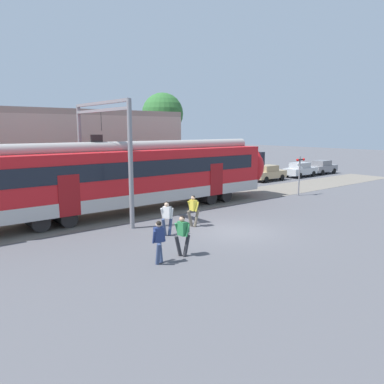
{
  "coord_description": "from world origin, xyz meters",
  "views": [
    {
      "loc": [
        -12.91,
        -12.86,
        5.03
      ],
      "look_at": [
        -0.23,
        3.08,
        1.6
      ],
      "focal_mm": 35.0,
      "sensor_mm": 36.0,
      "label": 1
    }
  ],
  "objects_px": {
    "pedestrian_white": "(167,216)",
    "crossing_signal": "(300,169)",
    "pedestrian_green": "(183,232)",
    "pedestrian_yellow": "(194,208)",
    "pedestrian_navy": "(159,239)",
    "parked_car_grey": "(322,167)",
    "parked_car_silver": "(300,170)",
    "parked_car_black": "(229,176)",
    "parked_car_tan": "(268,173)"
  },
  "relations": [
    {
      "from": "pedestrian_green",
      "to": "parked_car_grey",
      "type": "bearing_deg",
      "value": 23.08
    },
    {
      "from": "pedestrian_green",
      "to": "parked_car_silver",
      "type": "relative_size",
      "value": 0.41
    },
    {
      "from": "parked_car_grey",
      "to": "crossing_signal",
      "type": "height_order",
      "value": "crossing_signal"
    },
    {
      "from": "parked_car_silver",
      "to": "parked_car_tan",
      "type": "bearing_deg",
      "value": 178.25
    },
    {
      "from": "parked_car_silver",
      "to": "parked_car_grey",
      "type": "distance_m",
      "value": 4.29
    },
    {
      "from": "pedestrian_navy",
      "to": "pedestrian_white",
      "type": "xyz_separation_m",
      "value": [
        2.4,
        2.93,
        0.0
      ]
    },
    {
      "from": "parked_car_tan",
      "to": "parked_car_grey",
      "type": "distance_m",
      "value": 9.38
    },
    {
      "from": "parked_car_silver",
      "to": "parked_car_black",
      "type": "bearing_deg",
      "value": 176.96
    },
    {
      "from": "pedestrian_white",
      "to": "parked_car_silver",
      "type": "relative_size",
      "value": 0.41
    },
    {
      "from": "parked_car_tan",
      "to": "crossing_signal",
      "type": "relative_size",
      "value": 1.35
    },
    {
      "from": "pedestrian_navy",
      "to": "crossing_signal",
      "type": "relative_size",
      "value": 0.56
    },
    {
      "from": "parked_car_silver",
      "to": "parked_car_grey",
      "type": "height_order",
      "value": "same"
    },
    {
      "from": "pedestrian_navy",
      "to": "pedestrian_green",
      "type": "xyz_separation_m",
      "value": [
        1.22,
        0.13,
        0.03
      ]
    },
    {
      "from": "pedestrian_green",
      "to": "parked_car_grey",
      "type": "xyz_separation_m",
      "value": [
        29.29,
        12.48,
        -0.21
      ]
    },
    {
      "from": "pedestrian_white",
      "to": "crossing_signal",
      "type": "xyz_separation_m",
      "value": [
        14.16,
        2.75,
        1.05
      ]
    },
    {
      "from": "parked_car_silver",
      "to": "crossing_signal",
      "type": "bearing_deg",
      "value": -144.94
    },
    {
      "from": "pedestrian_green",
      "to": "parked_car_silver",
      "type": "xyz_separation_m",
      "value": [
        25.01,
        12.34,
        -0.21
      ]
    },
    {
      "from": "parked_car_black",
      "to": "parked_car_silver",
      "type": "height_order",
      "value": "same"
    },
    {
      "from": "parked_car_tan",
      "to": "pedestrian_yellow",
      "type": "bearing_deg",
      "value": -151.23
    },
    {
      "from": "pedestrian_navy",
      "to": "pedestrian_green",
      "type": "bearing_deg",
      "value": 6.08
    },
    {
      "from": "pedestrian_navy",
      "to": "parked_car_tan",
      "type": "distance_m",
      "value": 24.62
    },
    {
      "from": "crossing_signal",
      "to": "parked_car_black",
      "type": "bearing_deg",
      "value": 92.94
    },
    {
      "from": "pedestrian_navy",
      "to": "parked_car_grey",
      "type": "xyz_separation_m",
      "value": [
        30.52,
        12.61,
        -0.18
      ]
    },
    {
      "from": "crossing_signal",
      "to": "pedestrian_yellow",
      "type": "bearing_deg",
      "value": -169.6
    },
    {
      "from": "parked_car_grey",
      "to": "parked_car_tan",
      "type": "bearing_deg",
      "value": 179.95
    },
    {
      "from": "parked_car_tan",
      "to": "parked_car_silver",
      "type": "distance_m",
      "value": 5.09
    },
    {
      "from": "pedestrian_white",
      "to": "parked_car_grey",
      "type": "distance_m",
      "value": 29.74
    },
    {
      "from": "pedestrian_green",
      "to": "pedestrian_yellow",
      "type": "height_order",
      "value": "same"
    },
    {
      "from": "parked_car_black",
      "to": "parked_car_tan",
      "type": "relative_size",
      "value": 0.99
    },
    {
      "from": "pedestrian_white",
      "to": "pedestrian_navy",
      "type": "bearing_deg",
      "value": -129.32
    },
    {
      "from": "parked_car_tan",
      "to": "pedestrian_green",
      "type": "bearing_deg",
      "value": -147.9
    },
    {
      "from": "pedestrian_white",
      "to": "parked_car_black",
      "type": "xyz_separation_m",
      "value": [
        13.78,
        10.07,
        -0.18
      ]
    },
    {
      "from": "pedestrian_yellow",
      "to": "parked_car_silver",
      "type": "xyz_separation_m",
      "value": [
        21.79,
        9.01,
        -0.21
      ]
    },
    {
      "from": "pedestrian_yellow",
      "to": "parked_car_tan",
      "type": "relative_size",
      "value": 0.41
    },
    {
      "from": "pedestrian_green",
      "to": "pedestrian_navy",
      "type": "bearing_deg",
      "value": -173.92
    },
    {
      "from": "pedestrian_navy",
      "to": "parked_car_grey",
      "type": "bearing_deg",
      "value": 22.46
    },
    {
      "from": "pedestrian_white",
      "to": "parked_car_silver",
      "type": "height_order",
      "value": "pedestrian_white"
    },
    {
      "from": "pedestrian_yellow",
      "to": "pedestrian_white",
      "type": "bearing_deg",
      "value": -165.56
    },
    {
      "from": "pedestrian_white",
      "to": "parked_car_silver",
      "type": "bearing_deg",
      "value": 21.81
    },
    {
      "from": "parked_car_silver",
      "to": "pedestrian_green",
      "type": "bearing_deg",
      "value": -153.74
    },
    {
      "from": "pedestrian_navy",
      "to": "pedestrian_yellow",
      "type": "distance_m",
      "value": 5.62
    },
    {
      "from": "pedestrian_yellow",
      "to": "parked_car_silver",
      "type": "distance_m",
      "value": 23.58
    },
    {
      "from": "pedestrian_navy",
      "to": "pedestrian_green",
      "type": "relative_size",
      "value": 1.0
    },
    {
      "from": "parked_car_silver",
      "to": "pedestrian_yellow",
      "type": "bearing_deg",
      "value": -157.53
    },
    {
      "from": "parked_car_black",
      "to": "parked_car_silver",
      "type": "distance_m",
      "value": 10.07
    },
    {
      "from": "pedestrian_white",
      "to": "parked_car_tan",
      "type": "xyz_separation_m",
      "value": [
        18.74,
        9.69,
        -0.18
      ]
    },
    {
      "from": "parked_car_black",
      "to": "pedestrian_white",
      "type": "bearing_deg",
      "value": -143.83
    },
    {
      "from": "parked_car_grey",
      "to": "crossing_signal",
      "type": "bearing_deg",
      "value": -153.58
    },
    {
      "from": "pedestrian_green",
      "to": "parked_car_grey",
      "type": "relative_size",
      "value": 0.41
    },
    {
      "from": "pedestrian_green",
      "to": "parked_car_silver",
      "type": "distance_m",
      "value": 27.89
    }
  ]
}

